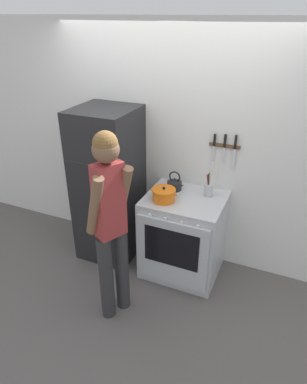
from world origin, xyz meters
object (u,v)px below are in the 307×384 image
at_px(person, 111,220).
at_px(tea_kettle, 175,184).
at_px(refrigerator, 109,186).
at_px(stove_range, 183,236).
at_px(dutch_oven_pot, 164,195).
at_px(utensil_jar, 209,189).

bearing_deg(person, tea_kettle, 12.25).
xyz_separation_m(tea_kettle, person, (-0.22, -0.95, 0.05)).
distance_m(refrigerator, stove_range, 0.98).
relative_size(refrigerator, stove_range, 1.89).
xyz_separation_m(stove_range, person, (-0.39, -0.79, 0.56)).
xyz_separation_m(refrigerator, tea_kettle, (0.73, 0.12, 0.11)).
bearing_deg(dutch_oven_pot, stove_range, 30.71).
height_order(stove_range, person, person).
relative_size(dutch_oven_pot, person, 0.15).
distance_m(refrigerator, tea_kettle, 0.75).
relative_size(stove_range, tea_kettle, 4.41).
bearing_deg(utensil_jar, stove_range, -139.87).
distance_m(tea_kettle, person, 0.97).
relative_size(utensil_jar, person, 0.15).
xyz_separation_m(stove_range, utensil_jar, (0.20, 0.17, 0.52)).
distance_m(refrigerator, dutch_oven_pot, 0.74).
bearing_deg(stove_range, utensil_jar, 40.13).
bearing_deg(person, refrigerator, 57.12).
relative_size(dutch_oven_pot, utensil_jar, 1.01).
bearing_deg(tea_kettle, refrigerator, -170.44).
height_order(dutch_oven_pot, utensil_jar, utensil_jar).
distance_m(tea_kettle, utensil_jar, 0.36).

